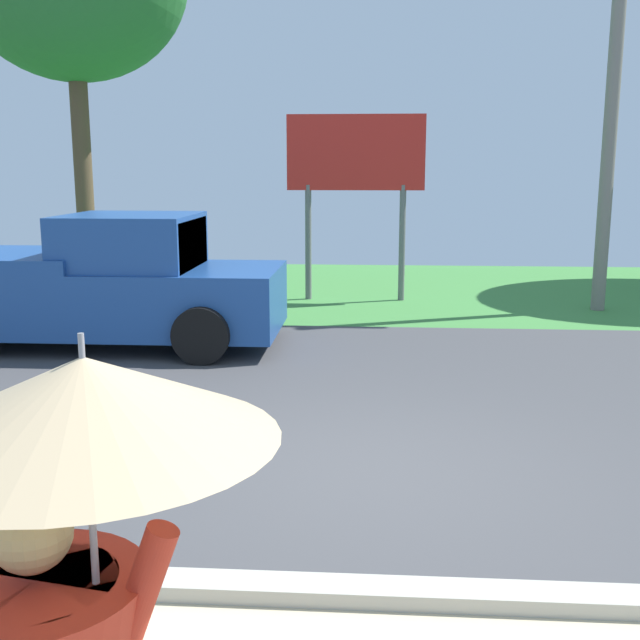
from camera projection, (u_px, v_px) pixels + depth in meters
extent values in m
cube|color=#424244|center=(362.00, 405.00, 8.52)|extent=(40.00, 8.00, 0.10)
cube|color=#41863D|center=(368.00, 291.00, 16.34)|extent=(40.00, 8.00, 0.10)
cube|color=#B2AD9E|center=(351.00, 592.00, 4.58)|extent=(40.00, 0.24, 0.10)
sphere|color=tan|center=(31.00, 532.00, 2.03)|extent=(0.22, 0.22, 0.22)
cylinder|color=#B22D1E|center=(138.00, 602.00, 2.05)|extent=(0.24, 0.09, 0.45)
cylinder|color=gray|center=(92.00, 522.00, 2.01)|extent=(0.02, 0.02, 0.75)
cone|color=#D1B284|center=(85.00, 399.00, 1.94)|extent=(1.00, 1.00, 0.22)
cylinder|color=gray|center=(82.00, 353.00, 1.92)|extent=(0.02, 0.02, 0.10)
cube|color=#1E478C|center=(100.00, 298.00, 11.08)|extent=(5.20, 2.00, 0.90)
cube|color=#1E478C|center=(131.00, 246.00, 10.90)|extent=(1.80, 1.84, 0.90)
cube|color=#2D3842|center=(190.00, 247.00, 10.84)|extent=(0.10, 1.70, 0.77)
cube|color=#1E478C|center=(9.00, 259.00, 11.06)|extent=(2.40, 2.00, 0.20)
cylinder|color=black|center=(230.00, 308.00, 12.00)|extent=(0.76, 0.28, 0.76)
cylinder|color=black|center=(201.00, 335.00, 10.04)|extent=(0.76, 0.28, 0.76)
cylinder|color=black|center=(18.00, 305.00, 12.23)|extent=(0.76, 0.28, 0.76)
cylinder|color=gray|center=(613.00, 97.00, 13.18)|extent=(0.24, 0.24, 7.43)
cylinder|color=slate|center=(308.00, 243.00, 14.82)|extent=(0.12, 0.12, 2.20)
cylinder|color=slate|center=(402.00, 243.00, 14.70)|extent=(0.12, 0.12, 2.20)
cube|color=red|center=(356.00, 152.00, 14.43)|extent=(2.60, 0.10, 1.40)
cylinder|color=brown|center=(83.00, 174.00, 15.51)|extent=(0.36, 0.36, 4.78)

